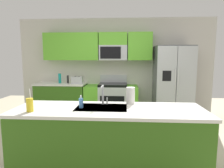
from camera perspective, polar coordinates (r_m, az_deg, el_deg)
ground_plane at (r=3.54m, az=-0.98°, el=-18.47°), size 9.00×9.00×0.00m
kitchen_wall_unit at (r=5.26m, az=-0.67°, el=6.75°), size 5.20×0.43×2.60m
back_counter at (r=5.36m, az=-14.63°, el=-4.50°), size 1.30×0.63×0.90m
range_oven at (r=5.10m, az=-0.16°, el=-4.95°), size 1.36×0.61×1.10m
refrigerator at (r=5.08m, az=17.35°, el=0.16°), size 0.90×0.76×1.85m
island_counter at (r=2.72m, az=-1.01°, el=-16.30°), size 2.51×0.81×0.90m
toaster at (r=5.10m, az=-10.19°, el=1.16°), size 0.28×0.16×0.18m
pepper_mill at (r=5.21m, az=-12.86°, el=1.36°), size 0.05×0.05×0.20m
bottle_teal at (r=5.29m, az=-15.10°, el=1.64°), size 0.07×0.07×0.25m
sink_faucet at (r=2.73m, az=-2.66°, el=-2.69°), size 0.08×0.21×0.28m
drink_cup_yellow at (r=2.61m, az=-23.02°, el=-5.65°), size 0.08×0.08×0.29m
soap_dispenser at (r=2.61m, az=-9.10°, el=-5.49°), size 0.06×0.06×0.17m
paper_towel_roll at (r=2.81m, az=5.47°, el=-3.40°), size 0.12×0.12×0.24m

